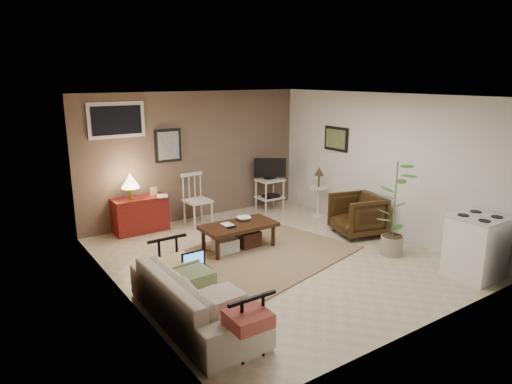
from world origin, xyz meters
TOP-DOWN VIEW (x-y plane):
  - floor at (0.00, 0.00)m, footprint 5.00×5.00m
  - art_back at (-0.55, 2.48)m, footprint 0.50×0.03m
  - art_right at (2.23, 1.05)m, footprint 0.03×0.60m
  - window at (-1.45, 2.48)m, footprint 0.96×0.03m
  - rug at (-0.04, 0.19)m, footprint 2.94×2.57m
  - coffee_table at (-0.25, 0.59)m, footprint 1.18×0.61m
  - sofa at (-1.80, -0.97)m, footprint 0.58×2.00m
  - sofa_pillows at (-1.75, -1.20)m, footprint 0.38×1.90m
  - sofa_end_rails at (-1.68, -0.97)m, footprint 0.54×1.99m
  - laptop at (-1.61, -0.63)m, footprint 0.31×0.22m
  - red_console at (-1.22, 2.29)m, footprint 0.92×0.41m
  - spindle_chair at (-0.20, 2.10)m, footprint 0.45×0.45m
  - tv_stand at (1.47, 2.11)m, footprint 0.56×0.41m
  - side_table at (1.97, 1.21)m, footprint 0.37×0.37m
  - armchair at (1.81, 0.03)m, footprint 0.88×0.91m
  - potted_plant at (1.58, -0.91)m, footprint 0.37×0.37m
  - stove at (1.88, -2.06)m, footprint 0.66×0.62m
  - bowl at (-0.07, 0.71)m, footprint 0.23×0.13m
  - book_table at (-0.49, 0.64)m, footprint 0.15×0.02m
  - book_console at (-0.94, 2.15)m, footprint 0.18×0.08m

SIDE VIEW (x-z plane):
  - floor at x=0.00m, z-range 0.00..0.00m
  - rug at x=-0.04m, z-range 0.00..0.02m
  - coffee_table at x=-0.25m, z-range 0.03..0.47m
  - sofa_end_rails at x=-1.68m, z-range 0.00..0.67m
  - red_console at x=-1.22m, z-range -0.16..0.90m
  - armchair at x=1.81m, z-range 0.00..0.78m
  - sofa at x=-1.80m, z-range 0.00..0.78m
  - stove at x=1.88m, z-range 0.00..0.87m
  - spindle_chair at x=-0.20m, z-range -0.03..0.92m
  - sofa_pillows at x=-1.75m, z-range 0.41..0.55m
  - laptop at x=-1.61m, z-range 0.40..0.61m
  - book_table at x=-0.49m, z-range 0.42..0.62m
  - bowl at x=-0.07m, z-range 0.42..0.65m
  - tv_stand at x=1.47m, z-range 0.03..1.10m
  - side_table at x=1.97m, z-range 0.12..1.10m
  - book_console at x=-0.94m, z-range 0.62..0.86m
  - potted_plant at x=1.58m, z-range 0.05..1.52m
  - art_back at x=-0.55m, z-range 1.15..1.75m
  - art_right at x=2.23m, z-range 1.29..1.75m
  - window at x=-1.45m, z-range 1.65..2.25m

